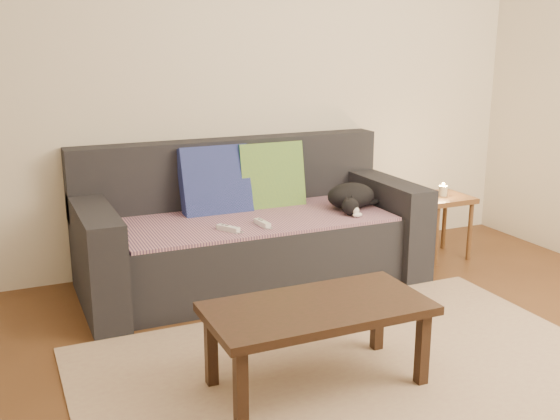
{
  "coord_description": "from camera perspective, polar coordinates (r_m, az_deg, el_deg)",
  "views": [
    {
      "loc": [
        -1.43,
        -2.12,
        1.51
      ],
      "look_at": [
        0.05,
        1.2,
        0.55
      ],
      "focal_mm": 42.0,
      "sensor_mm": 36.0,
      "label": 1
    }
  ],
  "objects": [
    {
      "name": "ground",
      "position": [
        2.97,
        8.89,
        -15.95
      ],
      "size": [
        4.5,
        4.5,
        0.0
      ],
      "primitive_type": "plane",
      "color": "brown",
      "rests_on": "ground"
    },
    {
      "name": "coffee_table",
      "position": [
        2.89,
        3.28,
        -9.11
      ],
      "size": [
        0.97,
        0.49,
        0.39
      ],
      "color": "black",
      "rests_on": "rug"
    },
    {
      "name": "wii_remote_b",
      "position": [
        3.84,
        -1.55,
        -1.17
      ],
      "size": [
        0.05,
        0.15,
        0.03
      ],
      "primitive_type": "cube",
      "rotation": [
        0.0,
        0.0,
        1.66
      ],
      "color": "white",
      "rests_on": "throw_blanket"
    },
    {
      "name": "back_wall",
      "position": [
        4.37,
        -4.97,
        11.97
      ],
      "size": [
        4.5,
        0.04,
        2.6
      ],
      "primitive_type": "cube",
      "color": "beige",
      "rests_on": "ground"
    },
    {
      "name": "sofa",
      "position": [
        4.14,
        -2.73,
        -2.1
      ],
      "size": [
        2.1,
        0.94,
        0.87
      ],
      "color": "#232328",
      "rests_on": "ground"
    },
    {
      "name": "rug",
      "position": [
        3.08,
        7.34,
        -14.6
      ],
      "size": [
        2.5,
        1.8,
        0.01
      ],
      "primitive_type": "cube",
      "color": "tan",
      "rests_on": "ground"
    },
    {
      "name": "throw_blanket",
      "position": [
        4.02,
        -2.27,
        -0.8
      ],
      "size": [
        1.66,
        0.74,
        0.02
      ],
      "primitive_type": "cube",
      "color": "#422B51",
      "rests_on": "sofa"
    },
    {
      "name": "candle",
      "position": [
        4.69,
        14.01,
        1.66
      ],
      "size": [
        0.06,
        0.06,
        0.09
      ],
      "color": "beige",
      "rests_on": "side_table"
    },
    {
      "name": "cushion_navy",
      "position": [
        4.16,
        -5.69,
        2.49
      ],
      "size": [
        0.44,
        0.23,
        0.45
      ],
      "primitive_type": "cube",
      "rotation": [
        -0.29,
        0.0,
        0.0
      ],
      "color": "navy",
      "rests_on": "throw_blanket"
    },
    {
      "name": "side_table",
      "position": [
        4.72,
        13.92,
        0.3
      ],
      "size": [
        0.36,
        0.36,
        0.44
      ],
      "color": "brown",
      "rests_on": "ground"
    },
    {
      "name": "cat",
      "position": [
        4.22,
        6.21,
        1.13
      ],
      "size": [
        0.41,
        0.39,
        0.17
      ],
      "rotation": [
        0.0,
        0.0,
        0.43
      ],
      "color": "black",
      "rests_on": "throw_blanket"
    },
    {
      "name": "wii_remote_a",
      "position": [
        3.74,
        -4.53,
        -1.62
      ],
      "size": [
        0.11,
        0.15,
        0.03
      ],
      "primitive_type": "cube",
      "rotation": [
        0.0,
        0.0,
        2.1
      ],
      "color": "white",
      "rests_on": "throw_blanket"
    },
    {
      "name": "cushion_green",
      "position": [
        4.29,
        -0.83,
        2.94
      ],
      "size": [
        0.44,
        0.19,
        0.45
      ],
      "primitive_type": "cube",
      "rotation": [
        -0.18,
        0.0,
        0.0
      ],
      "color": "#0B4846",
      "rests_on": "throw_blanket"
    }
  ]
}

